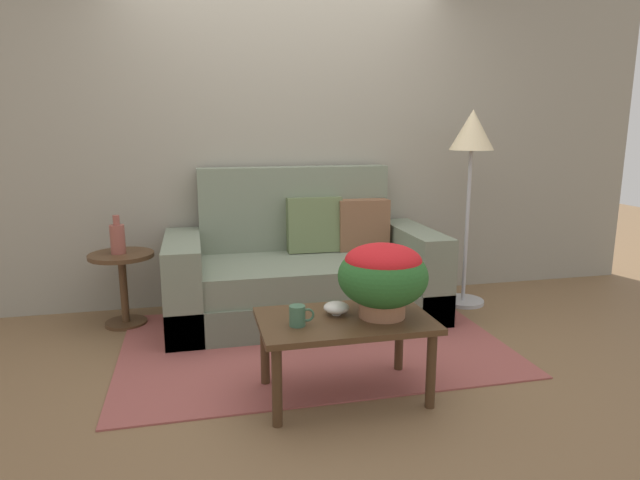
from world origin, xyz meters
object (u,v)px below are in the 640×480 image
side_table (123,276)px  potted_plant (383,274)px  couch (304,273)px  coffee_table (345,329)px  coffee_mug (298,316)px  table_vase (118,238)px  snack_bowl (336,308)px  floor_lamp (471,148)px

side_table → potted_plant: (1.46, -1.41, 0.30)m
couch → side_table: bearing=176.4°
coffee_table → coffee_mug: size_ratio=7.00×
coffee_mug → table_vase: table_vase is taller
snack_bowl → side_table: bearing=132.8°
coffee_table → floor_lamp: size_ratio=0.58×
coffee_table → floor_lamp: floor_lamp is taller
snack_bowl → potted_plant: bearing=-19.0°
side_table → table_vase: bearing=178.6°
coffee_table → coffee_mug: bearing=-167.5°
side_table → snack_bowl: side_table is taller
side_table → table_vase: 0.28m
couch → side_table: (-1.31, 0.08, 0.04)m
snack_bowl → floor_lamp: bearing=41.3°
coffee_table → floor_lamp: 2.07m
couch → table_vase: couch is taller
potted_plant → snack_bowl: potted_plant is taller
potted_plant → side_table: bearing=136.0°
couch → potted_plant: 1.38m
floor_lamp → coffee_mug: 2.24m
couch → coffee_table: 1.31m
floor_lamp → coffee_table: bearing=-136.7°
side_table → floor_lamp: (2.63, -0.10, 0.88)m
coffee_table → side_table: bearing=132.3°
coffee_mug → snack_bowl: coffee_mug is taller
side_table → coffee_mug: coffee_mug is taller
floor_lamp → table_vase: 2.71m
couch → potted_plant: (0.15, -1.33, 0.34)m
coffee_table → snack_bowl: bearing=117.8°
couch → table_vase: size_ratio=7.25×
coffee_mug → snack_bowl: (0.23, 0.12, -0.01)m
side_table → potted_plant: 2.05m
coffee_mug → table_vase: bearing=125.2°
floor_lamp → potted_plant: bearing=-131.8°
coffee_table → side_table: side_table is taller
side_table → potted_plant: bearing=-44.0°
coffee_table → potted_plant: size_ratio=1.92×
potted_plant → coffee_mug: (-0.46, -0.04, -0.18)m
side_table → coffee_mug: 1.76m
coffee_table → potted_plant: (0.20, -0.02, 0.29)m
couch → side_table: 1.31m
table_vase → potted_plant: bearing=-43.7°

